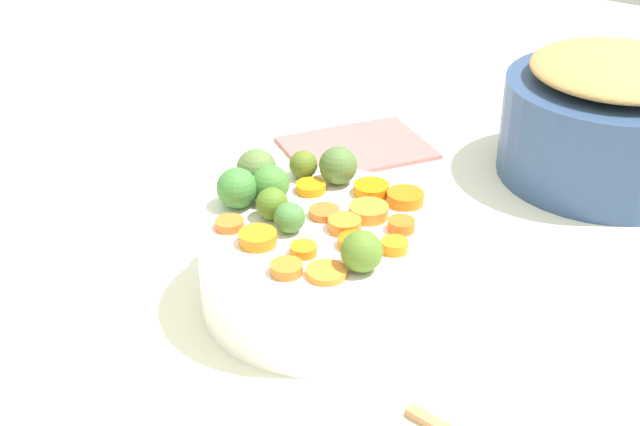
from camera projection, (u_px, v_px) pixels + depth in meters
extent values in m
cube|color=white|center=(293.00, 314.00, 0.93)|extent=(2.40, 2.40, 0.02)
cylinder|color=white|center=(320.00, 264.00, 0.90)|extent=(0.24, 0.24, 0.10)
cylinder|color=#314975|center=(609.00, 129.00, 1.14)|extent=(0.27, 0.27, 0.13)
ellipsoid|color=tan|center=(620.00, 69.00, 1.10)|extent=(0.21, 0.21, 0.03)
cylinder|color=orange|center=(369.00, 211.00, 0.88)|extent=(0.04, 0.04, 0.01)
cylinder|color=orange|center=(401.00, 225.00, 0.86)|extent=(0.03, 0.03, 0.01)
cylinder|color=orange|center=(287.00, 269.00, 0.80)|extent=(0.04, 0.04, 0.01)
cylinder|color=orange|center=(230.00, 224.00, 0.87)|extent=(0.03, 0.03, 0.01)
cylinder|color=orange|center=(258.00, 238.00, 0.84)|extent=(0.05, 0.05, 0.01)
cylinder|color=orange|center=(394.00, 246.00, 0.83)|extent=(0.03, 0.03, 0.01)
cylinder|color=orange|center=(352.00, 244.00, 0.83)|extent=(0.03, 0.03, 0.01)
cylinder|color=orange|center=(311.00, 187.00, 0.93)|extent=(0.04, 0.04, 0.01)
cylinder|color=orange|center=(405.00, 198.00, 0.91)|extent=(0.05, 0.05, 0.01)
cylinder|color=orange|center=(345.00, 224.00, 0.86)|extent=(0.04, 0.04, 0.01)
cylinder|color=orange|center=(303.00, 250.00, 0.83)|extent=(0.03, 0.03, 0.01)
cylinder|color=orange|center=(324.00, 213.00, 0.89)|extent=(0.04, 0.04, 0.01)
cylinder|color=orange|center=(326.00, 273.00, 0.80)|extent=(0.04, 0.04, 0.01)
cylinder|color=orange|center=(371.00, 189.00, 0.92)|extent=(0.05, 0.05, 0.01)
sphere|color=#547A24|center=(273.00, 203.00, 0.88)|extent=(0.03, 0.03, 0.03)
sphere|color=#607C41|center=(257.00, 169.00, 0.93)|extent=(0.04, 0.04, 0.04)
sphere|color=#498738|center=(270.00, 184.00, 0.90)|extent=(0.04, 0.04, 0.04)
sphere|color=#44873C|center=(235.00, 189.00, 0.89)|extent=(0.04, 0.04, 0.04)
sphere|color=#4C873F|center=(290.00, 218.00, 0.85)|extent=(0.03, 0.03, 0.03)
sphere|color=olive|center=(303.00, 165.00, 0.95)|extent=(0.03, 0.03, 0.03)
sphere|color=#54763A|center=(338.00, 165.00, 0.94)|extent=(0.04, 0.04, 0.04)
sphere|color=#5A7F29|center=(362.00, 251.00, 0.80)|extent=(0.04, 0.04, 0.04)
cube|color=#AF6E6B|center=(357.00, 148.00, 1.23)|extent=(0.23, 0.22, 0.01)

